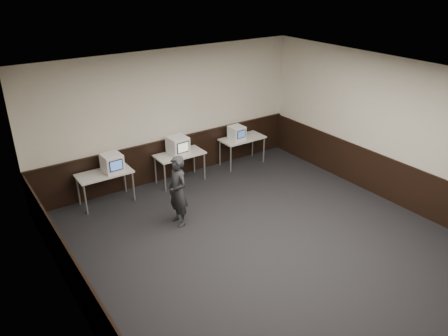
# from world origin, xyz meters

# --- Properties ---
(floor) EXTENTS (8.00, 8.00, 0.00)m
(floor) POSITION_xyz_m (0.00, 0.00, 0.00)
(floor) COLOR black
(floor) RESTS_ON ground
(ceiling) EXTENTS (8.00, 8.00, 0.00)m
(ceiling) POSITION_xyz_m (0.00, 0.00, 3.20)
(ceiling) COLOR white
(ceiling) RESTS_ON back_wall
(back_wall) EXTENTS (7.00, 0.00, 7.00)m
(back_wall) POSITION_xyz_m (0.00, 4.00, 1.60)
(back_wall) COLOR beige
(back_wall) RESTS_ON ground
(left_wall) EXTENTS (0.00, 8.00, 8.00)m
(left_wall) POSITION_xyz_m (-3.50, 0.00, 1.60)
(left_wall) COLOR beige
(left_wall) RESTS_ON ground
(right_wall) EXTENTS (0.00, 8.00, 8.00)m
(right_wall) POSITION_xyz_m (3.50, 0.00, 1.60)
(right_wall) COLOR beige
(right_wall) RESTS_ON ground
(wainscot_back) EXTENTS (6.98, 0.04, 1.00)m
(wainscot_back) POSITION_xyz_m (0.00, 3.98, 0.50)
(wainscot_back) COLOR black
(wainscot_back) RESTS_ON back_wall
(wainscot_left) EXTENTS (0.04, 7.98, 1.00)m
(wainscot_left) POSITION_xyz_m (-3.48, 0.00, 0.50)
(wainscot_left) COLOR black
(wainscot_left) RESTS_ON left_wall
(wainscot_right) EXTENTS (0.04, 7.98, 1.00)m
(wainscot_right) POSITION_xyz_m (3.48, 0.00, 0.50)
(wainscot_right) COLOR black
(wainscot_right) RESTS_ON right_wall
(wainscot_rail) EXTENTS (6.98, 0.06, 0.04)m
(wainscot_rail) POSITION_xyz_m (0.00, 3.96, 1.02)
(wainscot_rail) COLOR black
(wainscot_rail) RESTS_ON wainscot_back
(desk_left) EXTENTS (1.20, 0.60, 0.75)m
(desk_left) POSITION_xyz_m (-1.90, 3.60, 0.68)
(desk_left) COLOR beige
(desk_left) RESTS_ON ground
(desk_center) EXTENTS (1.20, 0.60, 0.75)m
(desk_center) POSITION_xyz_m (0.00, 3.60, 0.68)
(desk_center) COLOR beige
(desk_center) RESTS_ON ground
(desk_right) EXTENTS (1.20, 0.60, 0.75)m
(desk_right) POSITION_xyz_m (1.90, 3.60, 0.68)
(desk_right) COLOR beige
(desk_right) RESTS_ON ground
(emac_left) EXTENTS (0.43, 0.46, 0.41)m
(emac_left) POSITION_xyz_m (-1.71, 3.55, 0.96)
(emac_left) COLOR white
(emac_left) RESTS_ON desk_left
(emac_center) EXTENTS (0.46, 0.50, 0.44)m
(emac_center) POSITION_xyz_m (-0.03, 3.61, 0.97)
(emac_center) COLOR white
(emac_center) RESTS_ON desk_center
(emac_right) EXTENTS (0.38, 0.40, 0.36)m
(emac_right) POSITION_xyz_m (1.71, 3.59, 0.93)
(emac_right) COLOR white
(emac_right) RESTS_ON desk_right
(person) EXTENTS (0.38, 0.56, 1.51)m
(person) POSITION_xyz_m (-0.98, 1.91, 0.75)
(person) COLOR #242529
(person) RESTS_ON ground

